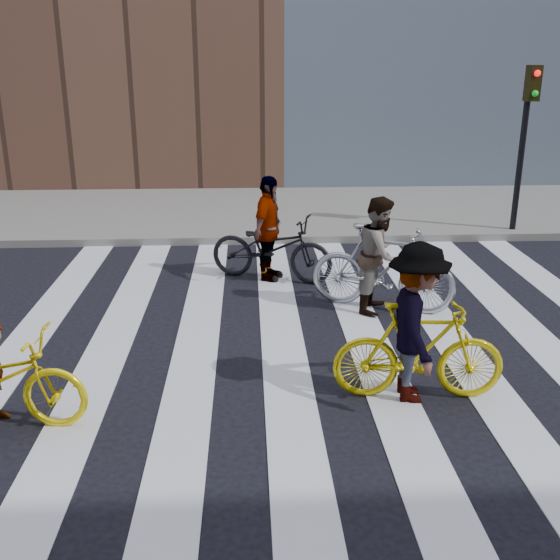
{
  "coord_description": "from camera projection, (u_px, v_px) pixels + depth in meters",
  "views": [
    {
      "loc": [
        -0.97,
        -7.27,
        3.49
      ],
      "look_at": [
        -0.59,
        0.3,
        0.88
      ],
      "focal_mm": 42.0,
      "sensor_mm": 36.0,
      "label": 1
    }
  ],
  "objects": [
    {
      "name": "ground",
      "position": [
        329.0,
        355.0,
        8.05
      ],
      "size": [
        100.0,
        100.0,
        0.0
      ],
      "primitive_type": "plane",
      "color": "black",
      "rests_on": "ground"
    },
    {
      "name": "zebra_crosswalk",
      "position": [
        329.0,
        355.0,
        8.05
      ],
      "size": [
        8.25,
        10.0,
        0.01
      ],
      "color": "silver",
      "rests_on": "ground"
    },
    {
      "name": "sidewalk_far",
      "position": [
        290.0,
        212.0,
        15.11
      ],
      "size": [
        100.0,
        5.0,
        0.15
      ],
      "primitive_type": "cube",
      "color": "slate",
      "rests_on": "ground"
    },
    {
      "name": "bike_yellow_right",
      "position": [
        419.0,
        351.0,
        6.89
      ],
      "size": [
        1.84,
        0.64,
        1.08
      ],
      "primitive_type": "imported",
      "rotation": [
        0.0,
        0.0,
        1.5
      ],
      "color": "yellow",
      "rests_on": "ground"
    },
    {
      "name": "traffic_signal",
      "position": [
        527.0,
        122.0,
        12.54
      ],
      "size": [
        0.22,
        0.42,
        3.33
      ],
      "color": "black",
      "rests_on": "ground"
    },
    {
      "name": "bike_silver_mid",
      "position": [
        383.0,
        268.0,
        9.32
      ],
      "size": [
        2.14,
        1.33,
        1.25
      ],
      "primitive_type": "imported",
      "rotation": [
        0.0,
        0.0,
        1.18
      ],
      "color": "#B1B6BB",
      "rests_on": "ground"
    },
    {
      "name": "rider_mid",
      "position": [
        380.0,
        254.0,
        9.25
      ],
      "size": [
        0.89,
        0.98,
        1.65
      ],
      "primitive_type": "imported",
      "rotation": [
        0.0,
        0.0,
        1.18
      ],
      "color": "slate",
      "rests_on": "ground"
    },
    {
      "name": "bike_dark_rear",
      "position": [
        271.0,
        248.0,
        10.6
      ],
      "size": [
        2.17,
        1.41,
        1.08
      ],
      "primitive_type": "imported",
      "rotation": [
        0.0,
        0.0,
        1.2
      ],
      "color": "black",
      "rests_on": "ground"
    },
    {
      "name": "rider_right",
      "position": [
        416.0,
        323.0,
        6.78
      ],
      "size": [
        0.72,
        1.16,
        1.72
      ],
      "primitive_type": "imported",
      "rotation": [
        0.0,
        0.0,
        1.5
      ],
      "color": "slate",
      "rests_on": "ground"
    },
    {
      "name": "rider_rear",
      "position": [
        268.0,
        229.0,
        10.5
      ],
      "size": [
        0.75,
        1.08,
        1.71
      ],
      "primitive_type": "imported",
      "rotation": [
        0.0,
        0.0,
        1.2
      ],
      "color": "slate",
      "rests_on": "ground"
    }
  ]
}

